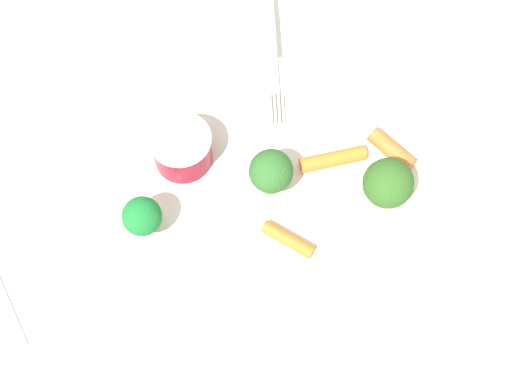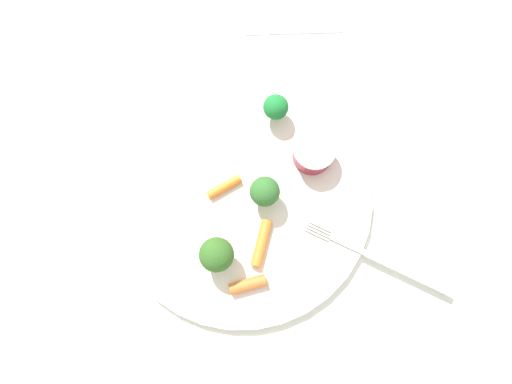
{
  "view_description": "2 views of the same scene",
  "coord_description": "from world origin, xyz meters",
  "px_view_note": "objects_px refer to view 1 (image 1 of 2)",
  "views": [
    {
      "loc": [
        -0.1,
        -0.18,
        0.47
      ],
      "look_at": [
        -0.01,
        0.02,
        0.03
      ],
      "focal_mm": 46.55,
      "sensor_mm": 36.0,
      "label": 1
    },
    {
      "loc": [
        0.11,
        0.03,
        0.56
      ],
      "look_at": [
        -0.0,
        0.02,
        0.03
      ],
      "focal_mm": 34.29,
      "sensor_mm": 36.0,
      "label": 2
    }
  ],
  "objects_px": {
    "plate": "(284,219)",
    "broccoli_floret_2": "(388,184)",
    "carrot_stick_0": "(333,159)",
    "carrot_stick_1": "(288,239)",
    "broccoli_floret_0": "(277,170)",
    "fork": "(272,41)",
    "broccoli_floret_1": "(142,217)",
    "sauce_cup": "(182,149)",
    "carrot_stick_2": "(392,150)"
  },
  "relations": [
    {
      "from": "plate",
      "to": "broccoli_floret_2",
      "type": "xyz_separation_m",
      "value": [
        0.07,
        -0.02,
        0.04
      ]
    },
    {
      "from": "carrot_stick_0",
      "to": "carrot_stick_1",
      "type": "bearing_deg",
      "value": -141.4
    },
    {
      "from": "broccoli_floret_0",
      "to": "fork",
      "type": "bearing_deg",
      "value": 67.37
    },
    {
      "from": "fork",
      "to": "broccoli_floret_2",
      "type": "bearing_deg",
      "value": -85.21
    },
    {
      "from": "broccoli_floret_1",
      "to": "broccoli_floret_2",
      "type": "distance_m",
      "value": 0.18
    },
    {
      "from": "broccoli_floret_2",
      "to": "sauce_cup",
      "type": "bearing_deg",
      "value": 142.77
    },
    {
      "from": "broccoli_floret_0",
      "to": "broccoli_floret_2",
      "type": "height_order",
      "value": "broccoli_floret_2"
    },
    {
      "from": "sauce_cup",
      "to": "broccoli_floret_2",
      "type": "distance_m",
      "value": 0.16
    },
    {
      "from": "sauce_cup",
      "to": "carrot_stick_2",
      "type": "xyz_separation_m",
      "value": [
        0.15,
        -0.06,
        -0.01
      ]
    },
    {
      "from": "broccoli_floret_2",
      "to": "carrot_stick_2",
      "type": "bearing_deg",
      "value": 52.34
    },
    {
      "from": "carrot_stick_0",
      "to": "carrot_stick_1",
      "type": "height_order",
      "value": "carrot_stick_0"
    },
    {
      "from": "broccoli_floret_1",
      "to": "plate",
      "type": "bearing_deg",
      "value": -16.81
    },
    {
      "from": "plate",
      "to": "broccoli_floret_2",
      "type": "distance_m",
      "value": 0.08
    },
    {
      "from": "broccoli_floret_1",
      "to": "carrot_stick_2",
      "type": "xyz_separation_m",
      "value": [
        0.2,
        -0.01,
        -0.02
      ]
    },
    {
      "from": "carrot_stick_0",
      "to": "plate",
      "type": "bearing_deg",
      "value": -153.02
    },
    {
      "from": "broccoli_floret_2",
      "to": "carrot_stick_0",
      "type": "relative_size",
      "value": 0.98
    },
    {
      "from": "sauce_cup",
      "to": "broccoli_floret_0",
      "type": "bearing_deg",
      "value": -41.7
    },
    {
      "from": "plate",
      "to": "carrot_stick_1",
      "type": "bearing_deg",
      "value": -106.46
    },
    {
      "from": "broccoli_floret_2",
      "to": "carrot_stick_1",
      "type": "height_order",
      "value": "broccoli_floret_2"
    },
    {
      "from": "carrot_stick_2",
      "to": "fork",
      "type": "height_order",
      "value": "carrot_stick_2"
    },
    {
      "from": "plate",
      "to": "broccoli_floret_0",
      "type": "bearing_deg",
      "value": 80.12
    },
    {
      "from": "plate",
      "to": "fork",
      "type": "relative_size",
      "value": 1.8
    },
    {
      "from": "broccoli_floret_0",
      "to": "broccoli_floret_1",
      "type": "xyz_separation_m",
      "value": [
        -0.1,
        0.0,
        -0.0
      ]
    },
    {
      "from": "carrot_stick_0",
      "to": "carrot_stick_1",
      "type": "distance_m",
      "value": 0.08
    },
    {
      "from": "carrot_stick_0",
      "to": "broccoli_floret_2",
      "type": "bearing_deg",
      "value": -67.31
    },
    {
      "from": "broccoli_floret_0",
      "to": "broccoli_floret_2",
      "type": "relative_size",
      "value": 0.87
    },
    {
      "from": "fork",
      "to": "sauce_cup",
      "type": "bearing_deg",
      "value": -144.81
    },
    {
      "from": "broccoli_floret_1",
      "to": "carrot_stick_2",
      "type": "bearing_deg",
      "value": -3.85
    },
    {
      "from": "sauce_cup",
      "to": "carrot_stick_2",
      "type": "height_order",
      "value": "sauce_cup"
    },
    {
      "from": "broccoli_floret_2",
      "to": "carrot_stick_2",
      "type": "height_order",
      "value": "broccoli_floret_2"
    },
    {
      "from": "plate",
      "to": "carrot_stick_2",
      "type": "distance_m",
      "value": 0.1
    },
    {
      "from": "broccoli_floret_1",
      "to": "fork",
      "type": "relative_size",
      "value": 0.24
    },
    {
      "from": "plate",
      "to": "fork",
      "type": "xyz_separation_m",
      "value": [
        0.06,
        0.16,
        0.01
      ]
    },
    {
      "from": "carrot_stick_1",
      "to": "broccoli_floret_2",
      "type": "bearing_deg",
      "value": 1.34
    },
    {
      "from": "carrot_stick_0",
      "to": "carrot_stick_2",
      "type": "bearing_deg",
      "value": -13.08
    },
    {
      "from": "carrot_stick_2",
      "to": "sauce_cup",
      "type": "bearing_deg",
      "value": 158.45
    },
    {
      "from": "carrot_stick_1",
      "to": "fork",
      "type": "xyz_separation_m",
      "value": [
        0.06,
        0.18,
        -0.0
      ]
    },
    {
      "from": "sauce_cup",
      "to": "broccoli_floret_0",
      "type": "xyz_separation_m",
      "value": [
        0.06,
        -0.05,
        0.01
      ]
    },
    {
      "from": "plate",
      "to": "carrot_stick_0",
      "type": "height_order",
      "value": "carrot_stick_0"
    },
    {
      "from": "carrot_stick_1",
      "to": "fork",
      "type": "bearing_deg",
      "value": 69.86
    },
    {
      "from": "sauce_cup",
      "to": "broccoli_floret_2",
      "type": "xyz_separation_m",
      "value": [
        0.13,
        -0.1,
        0.02
      ]
    },
    {
      "from": "broccoli_floret_2",
      "to": "fork",
      "type": "relative_size",
      "value": 0.31
    },
    {
      "from": "plate",
      "to": "carrot_stick_1",
      "type": "height_order",
      "value": "carrot_stick_1"
    },
    {
      "from": "broccoli_floret_2",
      "to": "fork",
      "type": "xyz_separation_m",
      "value": [
        -0.01,
        0.17,
        -0.03
      ]
    },
    {
      "from": "broccoli_floret_1",
      "to": "broccoli_floret_2",
      "type": "xyz_separation_m",
      "value": [
        0.17,
        -0.05,
        0.01
      ]
    },
    {
      "from": "carrot_stick_1",
      "to": "carrot_stick_0",
      "type": "bearing_deg",
      "value": 38.6
    },
    {
      "from": "carrot_stick_1",
      "to": "carrot_stick_2",
      "type": "relative_size",
      "value": 1.03
    },
    {
      "from": "broccoli_floret_0",
      "to": "carrot_stick_1",
      "type": "bearing_deg",
      "value": -102.81
    },
    {
      "from": "carrot_stick_0",
      "to": "carrot_stick_2",
      "type": "relative_size",
      "value": 1.29
    },
    {
      "from": "plate",
      "to": "carrot_stick_2",
      "type": "relative_size",
      "value": 7.4
    }
  ]
}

